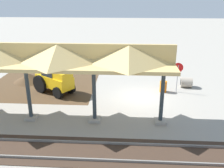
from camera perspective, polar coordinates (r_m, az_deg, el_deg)
name	(u,v)px	position (r m, az deg, el deg)	size (l,w,h in m)	color
ground_plane	(140,97)	(19.28, 6.43, -3.08)	(120.00, 120.00, 0.00)	gray
dirt_work_zone	(42,86)	(22.17, -15.77, -0.53)	(9.07, 7.00, 0.01)	#4C3823
rail_tracks	(146,154)	(13.09, 7.85, -15.47)	(60.00, 2.58, 0.15)	slate
stop_sign	(178,71)	(20.28, 14.83, 2.85)	(0.74, 0.22, 2.44)	gray
backhoe	(53,77)	(20.31, -13.32, 1.56)	(4.85, 3.85, 2.82)	#EAB214
dirt_mound	(29,81)	(23.77, -18.36, 0.59)	(5.45, 5.45, 1.46)	#4C3823
concrete_pipe	(186,82)	(21.99, 16.63, 0.40)	(1.01, 0.96, 0.86)	#9E9384
traffic_barrel	(163,87)	(20.49, 11.63, -0.57)	(0.56, 0.56, 0.90)	orange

